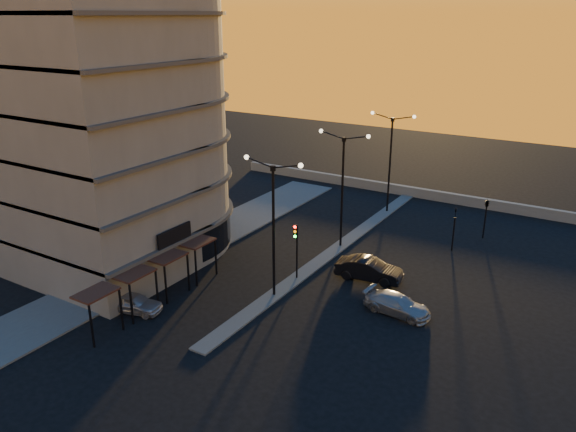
# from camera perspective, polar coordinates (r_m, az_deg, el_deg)

# --- Properties ---
(ground) EXTENTS (120.00, 120.00, 0.00)m
(ground) POSITION_cam_1_polar(r_m,az_deg,el_deg) (38.31, -1.42, -8.10)
(ground) COLOR black
(ground) RESTS_ON ground
(sidewalk_west) EXTENTS (5.00, 40.00, 0.12)m
(sidewalk_west) POSITION_cam_1_polar(r_m,az_deg,el_deg) (46.97, -9.57, -2.83)
(sidewalk_west) COLOR #535250
(sidewalk_west) RESTS_ON ground
(median) EXTENTS (1.20, 36.00, 0.12)m
(median) POSITION_cam_1_polar(r_m,az_deg,el_deg) (46.17, 5.34, -3.04)
(median) COLOR #535250
(median) RESTS_ON ground
(parapet) EXTENTS (44.00, 0.50, 1.00)m
(parapet) POSITION_cam_1_polar(r_m,az_deg,el_deg) (59.41, 14.00, 2.16)
(parapet) COLOR slate
(parapet) RESTS_ON ground
(building) EXTENTS (14.35, 17.08, 25.00)m
(building) POSITION_cam_1_polar(r_m,az_deg,el_deg) (43.55, -17.50, 10.98)
(building) COLOR slate
(building) RESTS_ON ground
(streetlamp_near) EXTENTS (4.32, 0.32, 9.51)m
(streetlamp_near) POSITION_cam_1_polar(r_m,az_deg,el_deg) (36.03, -1.49, -0.22)
(streetlamp_near) COLOR black
(streetlamp_near) RESTS_ON ground
(streetlamp_mid) EXTENTS (4.32, 0.32, 9.51)m
(streetlamp_mid) POSITION_cam_1_polar(r_m,az_deg,el_deg) (44.32, 5.56, 3.56)
(streetlamp_mid) COLOR black
(streetlamp_mid) RESTS_ON ground
(streetlamp_far) EXTENTS (4.32, 0.32, 9.51)m
(streetlamp_far) POSITION_cam_1_polar(r_m,az_deg,el_deg) (53.21, 10.36, 6.09)
(streetlamp_far) COLOR black
(streetlamp_far) RESTS_ON ground
(traffic_light_main) EXTENTS (0.28, 0.44, 4.25)m
(traffic_light_main) POSITION_cam_1_polar(r_m,az_deg,el_deg) (39.28, 0.82, -2.70)
(traffic_light_main) COLOR black
(traffic_light_main) RESTS_ON ground
(signal_east_a) EXTENTS (0.13, 0.16, 3.60)m
(signal_east_a) POSITION_cam_1_polar(r_m,az_deg,el_deg) (46.47, 16.51, -1.18)
(signal_east_a) COLOR black
(signal_east_a) RESTS_ON ground
(signal_east_b) EXTENTS (0.42, 1.99, 3.60)m
(signal_east_b) POSITION_cam_1_polar(r_m,az_deg,el_deg) (49.49, 19.57, 1.20)
(signal_east_b) COLOR black
(signal_east_b) RESTS_ON ground
(car_hatchback) EXTENTS (4.00, 2.40, 1.27)m
(car_hatchback) POSITION_cam_1_polar(r_m,az_deg,el_deg) (37.45, -15.44, -8.47)
(car_hatchback) COLOR #B7B8BF
(car_hatchback) RESTS_ON ground
(car_sedan) EXTENTS (4.91, 2.22, 1.56)m
(car_sedan) POSITION_cam_1_polar(r_m,az_deg,el_deg) (40.59, 8.22, -5.39)
(car_sedan) COLOR black
(car_sedan) RESTS_ON ground
(car_wagon) EXTENTS (4.47, 2.13, 1.26)m
(car_wagon) POSITION_cam_1_polar(r_m,az_deg,el_deg) (36.59, 11.06, -8.82)
(car_wagon) COLOR #979A9E
(car_wagon) RESTS_ON ground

